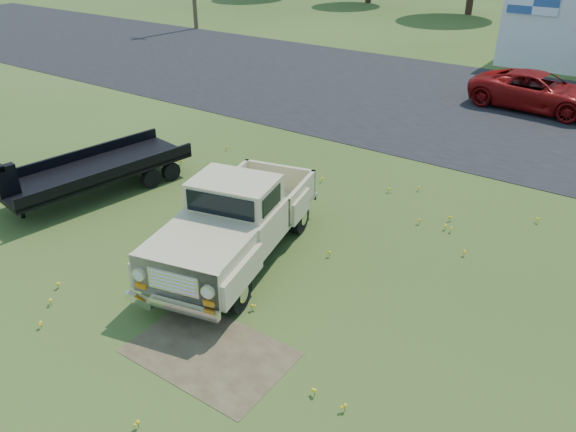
# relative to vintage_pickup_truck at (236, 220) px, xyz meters

# --- Properties ---
(ground) EXTENTS (140.00, 140.00, 0.00)m
(ground) POSITION_rel_vintage_pickup_truck_xyz_m (0.16, 0.13, -1.05)
(ground) COLOR #334B18
(ground) RESTS_ON ground
(asphalt_lot) EXTENTS (90.00, 14.00, 0.02)m
(asphalt_lot) POSITION_rel_vintage_pickup_truck_xyz_m (0.16, 15.13, -1.05)
(asphalt_lot) COLOR black
(asphalt_lot) RESTS_ON ground
(dirt_patch_a) EXTENTS (3.00, 2.00, 0.01)m
(dirt_patch_a) POSITION_rel_vintage_pickup_truck_xyz_m (1.66, -2.87, -1.05)
(dirt_patch_a) COLOR #483B26
(dirt_patch_a) RESTS_ON ground
(dirt_patch_b) EXTENTS (2.20, 1.60, 0.01)m
(dirt_patch_b) POSITION_rel_vintage_pickup_truck_xyz_m (-1.84, 3.63, -1.05)
(dirt_patch_b) COLOR #483B26
(dirt_patch_b) RESTS_ON ground
(vintage_pickup_truck) EXTENTS (3.48, 6.16, 2.11)m
(vintage_pickup_truck) POSITION_rel_vintage_pickup_truck_xyz_m (0.00, 0.00, 0.00)
(vintage_pickup_truck) COLOR tan
(vintage_pickup_truck) RESTS_ON ground
(flatbed_trailer) EXTENTS (3.00, 6.30, 1.65)m
(flatbed_trailer) POSITION_rel_vintage_pickup_truck_xyz_m (-5.76, 0.51, -0.23)
(flatbed_trailer) COLOR black
(flatbed_trailer) RESTS_ON ground
(red_pickup) EXTENTS (5.68, 2.98, 1.52)m
(red_pickup) POSITION_rel_vintage_pickup_truck_xyz_m (2.99, 16.29, -0.29)
(red_pickup) COLOR maroon
(red_pickup) RESTS_ON ground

